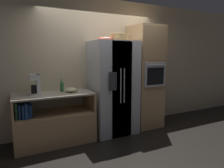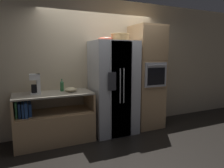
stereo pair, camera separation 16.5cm
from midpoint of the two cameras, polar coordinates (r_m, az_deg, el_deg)
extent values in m
plane|color=black|center=(4.30, -2.45, -13.84)|extent=(20.00, 20.00, 0.00)
cube|color=beige|center=(4.38, -4.85, 5.39)|extent=(12.00, 0.06, 2.80)
cube|color=tan|center=(3.97, -17.15, -11.83)|extent=(1.41, 0.68, 0.56)
cube|color=tan|center=(3.88, -17.33, -7.85)|extent=(1.35, 0.62, 0.02)
cube|color=tan|center=(3.80, -27.73, -6.26)|extent=(0.04, 0.68, 0.34)
cube|color=tan|center=(4.00, -7.69, -4.66)|extent=(0.04, 0.68, 0.34)
cube|color=#ADA38E|center=(3.80, -17.56, -2.81)|extent=(1.41, 0.68, 0.03)
cube|color=#337A4C|center=(3.77, -26.90, -6.58)|extent=(0.03, 0.34, 0.27)
cube|color=#284C8E|center=(3.77, -26.13, -6.77)|extent=(0.04, 0.33, 0.24)
cube|color=#284C8E|center=(3.77, -25.35, -6.72)|extent=(0.03, 0.41, 0.24)
cube|color=#284C8E|center=(3.77, -24.57, -6.54)|extent=(0.05, 0.44, 0.26)
cube|color=#284C8E|center=(3.78, -23.60, -6.76)|extent=(0.05, 0.32, 0.22)
cube|color=silver|center=(4.13, -0.83, -1.06)|extent=(0.89, 0.71, 1.90)
cube|color=silver|center=(3.81, 1.51, -1.88)|extent=(0.44, 0.02, 1.86)
cube|color=silver|center=(3.81, 1.67, -1.86)|extent=(0.44, 0.02, 1.86)
cylinder|color=#B2B2B7|center=(3.75, 1.27, -0.56)|extent=(0.02, 0.02, 0.66)
cylinder|color=#B2B2B7|center=(3.79, 2.29, -0.47)|extent=(0.02, 0.02, 0.66)
cube|color=#2D2D33|center=(3.68, -1.04, 0.76)|extent=(0.16, 0.01, 0.34)
cube|color=tan|center=(4.55, 8.40, 1.96)|extent=(0.64, 0.66, 2.25)
cube|color=#ADADB2|center=(4.26, 11.11, 2.65)|extent=(0.53, 0.04, 0.51)
cube|color=black|center=(4.25, 11.26, 2.21)|extent=(0.43, 0.01, 0.36)
cylinder|color=#B2B2B7|center=(4.21, 11.48, 5.30)|extent=(0.46, 0.02, 0.02)
cube|color=#A68259|center=(4.26, 11.23, 11.35)|extent=(0.60, 0.01, 0.70)
cylinder|color=tan|center=(4.09, 1.08, 13.09)|extent=(0.35, 0.35, 0.13)
torus|color=tan|center=(4.10, 1.08, 14.00)|extent=(0.37, 0.37, 0.03)
ellipsoid|color=#DB664C|center=(4.07, -3.05, 12.74)|extent=(0.31, 0.31, 0.08)
cylinder|color=#33723F|center=(3.94, -15.30, -0.86)|extent=(0.07, 0.07, 0.17)
cone|color=#33723F|center=(3.92, -15.36, 0.64)|extent=(0.07, 0.07, 0.04)
cylinder|color=#33723F|center=(3.92, -15.38, 1.12)|extent=(0.02, 0.02, 0.03)
ellipsoid|color=beige|center=(3.85, -12.84, -1.62)|extent=(0.23, 0.23, 0.09)
cube|color=white|center=(3.80, -22.23, -2.63)|extent=(0.18, 0.18, 0.02)
cylinder|color=black|center=(3.79, -22.50, -1.35)|extent=(0.11, 0.11, 0.15)
cube|color=white|center=(3.78, -21.50, -0.09)|extent=(0.06, 0.15, 0.36)
cube|color=white|center=(3.76, -22.48, 1.80)|extent=(0.18, 0.18, 0.10)
camera|label=1|loc=(0.08, -91.18, -0.17)|focal=32.00mm
camera|label=2|loc=(0.08, 88.82, 0.17)|focal=32.00mm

